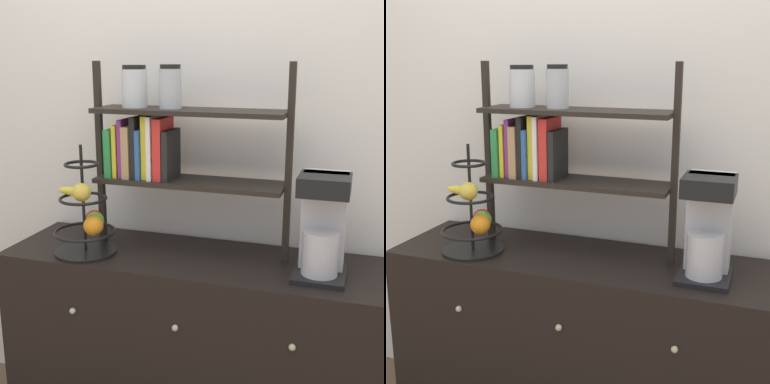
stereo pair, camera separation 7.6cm
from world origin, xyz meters
TOP-DOWN VIEW (x-y plane):
  - wall_back at (0.00, 0.50)m, footprint 7.00×0.05m
  - sideboard at (0.00, 0.23)m, footprint 1.50×0.47m
  - coffee_maker at (0.47, 0.20)m, footprint 0.18×0.21m
  - fruit_stand at (-0.42, 0.14)m, footprint 0.24×0.24m
  - shelf_hutch at (-0.16, 0.29)m, footprint 0.78×0.20m

SIDE VIEW (x-z plane):
  - sideboard at x=0.00m, z-range 0.00..0.83m
  - fruit_stand at x=-0.42m, z-range 0.76..1.19m
  - coffee_maker at x=0.47m, z-range 0.83..1.20m
  - shelf_hutch at x=-0.16m, z-range 0.91..1.64m
  - wall_back at x=0.00m, z-range 0.00..2.60m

